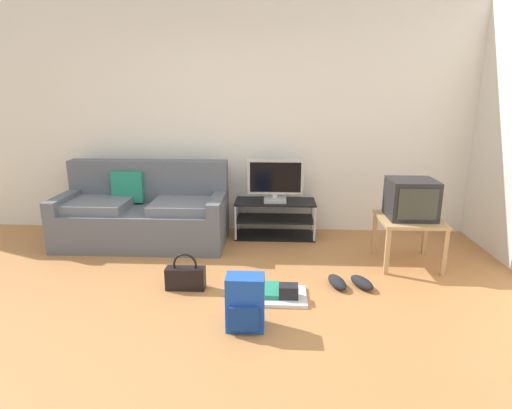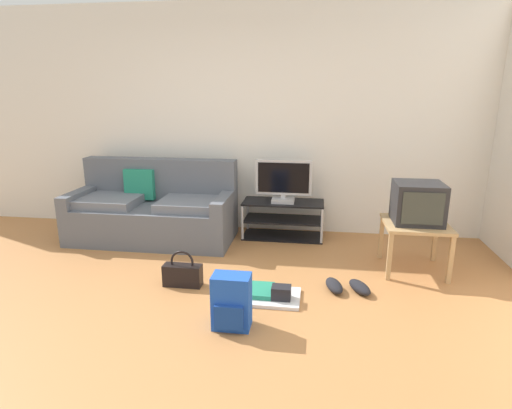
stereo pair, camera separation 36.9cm
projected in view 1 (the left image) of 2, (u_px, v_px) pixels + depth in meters
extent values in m
cube|color=#B27542|center=(181.00, 333.00, 3.05)|extent=(9.00, 9.80, 0.02)
cube|color=silver|center=(220.00, 121.00, 5.05)|extent=(9.00, 0.10, 2.70)
cube|color=#565B66|center=(143.00, 226.00, 4.77)|extent=(1.87, 0.84, 0.42)
cube|color=#565B66|center=(149.00, 181.00, 4.96)|extent=(1.87, 0.20, 0.49)
cube|color=#565B66|center=(67.00, 201.00, 4.73)|extent=(0.14, 0.84, 0.15)
cube|color=#565B66|center=(218.00, 202.00, 4.65)|extent=(0.14, 0.84, 0.15)
cube|color=slate|center=(95.00, 205.00, 4.66)|extent=(0.75, 0.59, 0.10)
cube|color=slate|center=(186.00, 206.00, 4.62)|extent=(0.75, 0.59, 0.10)
cube|color=#238466|center=(128.00, 187.00, 4.86)|extent=(0.36, 0.13, 0.36)
cube|color=black|center=(275.00, 202.00, 4.94)|extent=(0.95, 0.42, 0.02)
cube|color=black|center=(275.00, 219.00, 5.00)|extent=(0.91, 0.40, 0.02)
cube|color=black|center=(275.00, 235.00, 5.05)|extent=(0.95, 0.42, 0.02)
cylinder|color=#B7B7BC|center=(235.00, 223.00, 4.83)|extent=(0.03, 0.03, 0.44)
cylinder|color=#B7B7BC|center=(315.00, 224.00, 4.79)|extent=(0.03, 0.03, 0.44)
cylinder|color=#B7B7BC|center=(238.00, 214.00, 5.21)|extent=(0.03, 0.03, 0.44)
cylinder|color=#B7B7BC|center=(312.00, 215.00, 5.16)|extent=(0.03, 0.03, 0.44)
cube|color=#B2B2B7|center=(275.00, 199.00, 4.92)|extent=(0.26, 0.22, 0.05)
cube|color=#B2B2B7|center=(275.00, 196.00, 4.90)|extent=(0.05, 0.04, 0.04)
cube|color=#B2B2B7|center=(275.00, 177.00, 4.85)|extent=(0.65, 0.04, 0.41)
cube|color=black|center=(275.00, 177.00, 4.82)|extent=(0.59, 0.01, 0.35)
cube|color=tan|center=(410.00, 220.00, 4.13)|extent=(0.59, 0.59, 0.03)
cube|color=tan|center=(387.00, 252.00, 3.95)|extent=(0.04, 0.04, 0.45)
cube|color=tan|center=(445.00, 253.00, 3.92)|extent=(0.04, 0.04, 0.45)
cube|color=tan|center=(374.00, 233.00, 4.46)|extent=(0.04, 0.04, 0.45)
cube|color=tan|center=(425.00, 234.00, 4.44)|extent=(0.04, 0.04, 0.45)
cube|color=#232326|center=(411.00, 199.00, 4.09)|extent=(0.44, 0.41, 0.38)
cube|color=#333833|center=(418.00, 204.00, 3.89)|extent=(0.36, 0.01, 0.30)
cube|color=blue|center=(245.00, 302.00, 3.05)|extent=(0.28, 0.18, 0.42)
cube|color=navy|center=(244.00, 319.00, 2.97)|extent=(0.21, 0.04, 0.18)
cylinder|color=navy|center=(236.00, 292.00, 3.15)|extent=(0.04, 0.04, 0.33)
cylinder|color=navy|center=(257.00, 293.00, 3.14)|extent=(0.04, 0.04, 0.33)
cube|color=black|center=(186.00, 278.00, 3.69)|extent=(0.34, 0.13, 0.20)
torus|color=black|center=(185.00, 265.00, 3.65)|extent=(0.21, 0.02, 0.21)
ellipsoid|color=black|center=(337.00, 282.00, 3.73)|extent=(0.20, 0.31, 0.09)
ellipsoid|color=black|center=(362.00, 283.00, 3.72)|extent=(0.24, 0.31, 0.09)
cube|color=silver|center=(278.00, 296.00, 3.54)|extent=(0.49, 0.37, 0.03)
cube|color=black|center=(288.00, 291.00, 3.48)|extent=(0.16, 0.12, 0.11)
cube|color=#238466|center=(267.00, 290.00, 3.57)|extent=(0.22, 0.28, 0.04)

